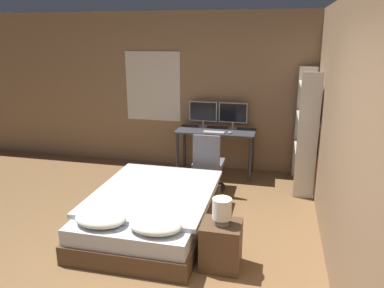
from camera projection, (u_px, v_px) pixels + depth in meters
wall_back at (208, 92)px, 6.48m from camera, size 12.00×0.08×2.70m
wall_side_right at (335, 127)px, 4.07m from camera, size 0.06×12.00×2.70m
bed at (152, 211)px, 4.61m from camera, size 1.43×2.03×0.53m
nightstand at (221, 245)px, 3.83m from camera, size 0.40×0.37×0.49m
bedside_lamp at (222, 209)px, 3.71m from camera, size 0.19×0.19×0.28m
desk at (216, 137)px, 6.29m from camera, size 1.31×0.58×0.77m
monitor_left at (203, 112)px, 6.42m from camera, size 0.48×0.16×0.44m
monitor_right at (233, 114)px, 6.31m from camera, size 0.48×0.16×0.44m
keyboard at (214, 132)px, 6.09m from camera, size 0.35×0.13×0.02m
computer_mouse at (230, 133)px, 6.03m from camera, size 0.07×0.05×0.04m
office_chair at (208, 168)px, 5.72m from camera, size 0.52×0.52×0.91m
bookshelf at (307, 125)px, 5.56m from camera, size 0.28×0.91×1.83m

